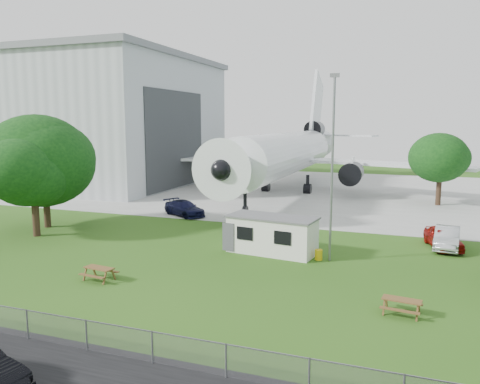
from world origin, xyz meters
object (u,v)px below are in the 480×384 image
(picnic_west, at_px, (99,280))
(picnic_east, at_px, (401,314))
(hangar, at_px, (64,120))
(site_cabin, at_px, (272,235))
(airliner, at_px, (288,152))

(picnic_west, xyz_separation_m, picnic_east, (16.61, 0.75, 0.00))
(picnic_west, bearing_deg, picnic_east, 9.68)
(hangar, bearing_deg, site_cabin, -34.83)
(airliner, xyz_separation_m, site_cabin, (6.10, -29.14, -3.96))
(hangar, xyz_separation_m, picnic_east, (50.80, -37.45, -9.41))
(picnic_west, relative_size, picnic_east, 1.00)
(hangar, height_order, picnic_east, hangar)
(picnic_east, bearing_deg, airliner, 119.18)
(site_cabin, distance_m, picnic_east, 12.03)
(airliner, distance_m, picnic_west, 38.47)
(picnic_west, bearing_deg, airliner, 94.42)
(site_cabin, height_order, picnic_west, site_cabin)
(site_cabin, height_order, picnic_east, site_cabin)
(site_cabin, bearing_deg, picnic_east, -43.14)
(airliner, relative_size, picnic_east, 26.52)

